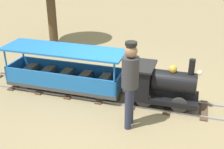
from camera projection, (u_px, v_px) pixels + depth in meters
ground_plane at (117, 98)px, 6.29m from camera, size 60.00×60.00×0.00m
track at (103, 95)px, 6.37m from camera, size 0.77×6.40×0.04m
locomotive at (159, 84)px, 5.86m from camera, size 0.73×1.45×1.04m
passenger_car at (65, 74)px, 6.44m from camera, size 0.83×2.70×0.97m
conductor_person at (130, 79)px, 4.96m from camera, size 0.30×0.30×1.62m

